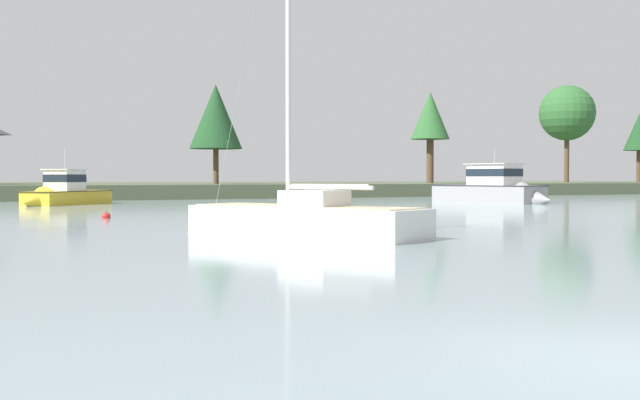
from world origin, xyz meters
The scene contains 10 objects.
ground_plane centered at (0.00, 0.00, 0.00)m, with size 424.01×424.01×0.00m, color gray.
far_shore_bank centered at (0.00, 86.74, 0.68)m, with size 190.80×47.51×1.36m, color #4C563D.
cruiser_yellow centered at (-1.29, 53.93, 0.57)m, with size 7.87×8.45×5.14m.
cruiser_grey centered at (31.54, 44.54, 0.75)m, with size 5.75×11.22×5.45m.
sailboat_white centered at (3.65, 18.19, 0.29)m, with size 6.54×9.13×14.51m.
mooring_buoy_red centered at (-0.98, 32.94, 0.08)m, with size 0.44×0.44×0.49m.
shore_tree_right centered at (15.59, 70.85, 8.33)m, with size 5.47×5.47×10.35m.
shore_tree_inland_b centered at (67.59, 77.18, 10.93)m, with size 7.64×7.64×13.44m.
shore_tree_center_right centered at (75.89, 72.30, 8.17)m, with size 4.14×4.14×9.45m.
shore_tree_inland_a centered at (42.16, 71.84, 9.23)m, with size 4.59×4.59×10.85m.
Camera 1 is at (-6.61, -6.48, 2.04)m, focal length 43.10 mm.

